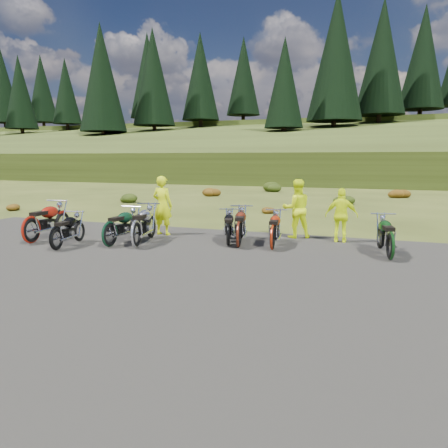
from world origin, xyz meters
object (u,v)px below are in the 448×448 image
at_px(motorcycle_0, 57,251).
at_px(motorcycle_3, 136,249).
at_px(motorcycle_7, 390,261).
at_px(person_middle, 162,206).

relative_size(motorcycle_0, motorcycle_3, 0.84).
distance_m(motorcycle_3, motorcycle_7, 6.67).
xyz_separation_m(motorcycle_3, motorcycle_7, (6.61, 0.87, 0.00)).
bearing_deg(person_middle, motorcycle_7, 174.40).
bearing_deg(motorcycle_7, motorcycle_0, 91.71).
bearing_deg(motorcycle_0, person_middle, -35.95).
height_order(motorcycle_3, motorcycle_7, motorcycle_3).
bearing_deg(motorcycle_7, motorcycle_3, 86.41).
bearing_deg(motorcycle_0, motorcycle_7, -87.54).
relative_size(motorcycle_0, motorcycle_7, 0.93).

